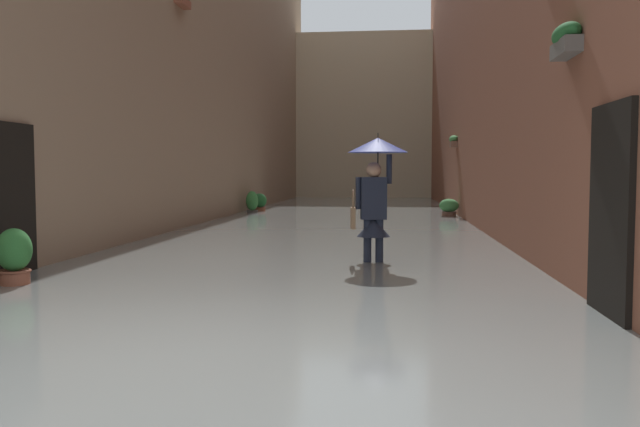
# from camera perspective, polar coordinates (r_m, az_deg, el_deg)

# --- Properties ---
(ground_plane) EXTENTS (72.82, 72.82, 0.00)m
(ground_plane) POSITION_cam_1_polar(r_m,az_deg,el_deg) (19.53, 1.94, -0.89)
(ground_plane) COLOR gray
(flood_water) EXTENTS (7.83, 35.13, 0.20)m
(flood_water) POSITION_cam_1_polar(r_m,az_deg,el_deg) (19.52, 1.95, -0.60)
(flood_water) COLOR slate
(flood_water) RESTS_ON ground_plane
(building_facade_right) EXTENTS (2.04, 33.13, 12.15)m
(building_facade_right) POSITION_cam_1_polar(r_m,az_deg,el_deg) (20.77, -10.77, 16.19)
(building_facade_right) COLOR gray
(building_facade_right) RESTS_ON ground_plane
(building_facade_far) EXTENTS (10.63, 1.80, 8.74)m
(building_facade_far) POSITION_cam_1_polar(r_m,az_deg,el_deg) (35.02, 3.86, 8.29)
(building_facade_far) COLOR beige
(building_facade_far) RESTS_ON ground_plane
(person_wading) EXTENTS (0.90, 0.90, 2.13)m
(person_wading) POSITION_cam_1_polar(r_m,az_deg,el_deg) (9.81, 4.85, 2.92)
(person_wading) COLOR black
(person_wading) RESTS_ON ground_plane
(potted_plant_far_right) EXTENTS (0.42, 0.42, 0.88)m
(potted_plant_far_right) POSITION_cam_1_polar(r_m,az_deg,el_deg) (8.71, -25.12, -3.84)
(potted_plant_far_right) COLOR brown
(potted_plant_far_right) RESTS_ON ground_plane
(potted_plant_near_right) EXTENTS (0.40, 0.40, 0.91)m
(potted_plant_near_right) POSITION_cam_1_polar(r_m,az_deg,el_deg) (21.77, -5.94, 0.81)
(potted_plant_near_right) COLOR #66605B
(potted_plant_near_right) RESTS_ON ground_plane
(potted_plant_mid_right) EXTENTS (0.49, 0.49, 0.80)m
(potted_plant_mid_right) POSITION_cam_1_polar(r_m,az_deg,el_deg) (22.66, -5.29, 0.83)
(potted_plant_mid_right) COLOR #9E563D
(potted_plant_mid_right) RESTS_ON ground_plane
(potted_plant_near_left) EXTENTS (0.59, 0.59, 0.73)m
(potted_plant_near_left) POSITION_cam_1_polar(r_m,az_deg,el_deg) (20.25, 11.19, 0.38)
(potted_plant_near_left) COLOR brown
(potted_plant_near_left) RESTS_ON ground_plane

